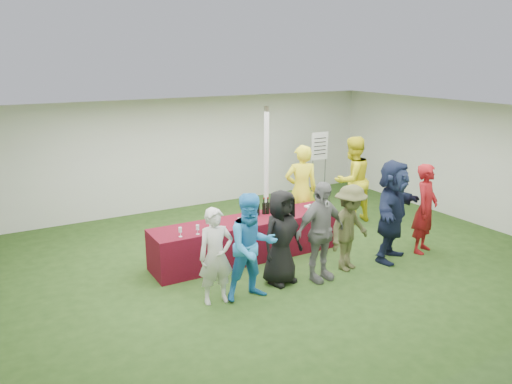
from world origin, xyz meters
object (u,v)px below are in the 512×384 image
wine_list_sign (319,151)px  customer_5 (392,211)px  staff_back (352,180)px  customer_0 (216,256)px  customer_6 (425,209)px  customer_2 (281,237)px  customer_3 (320,232)px  serving_table (247,239)px  staff_pourer (301,190)px  customer_4 (350,228)px  dump_bucket (322,206)px  customer_1 (252,247)px

wine_list_sign → customer_5: 3.96m
staff_back → customer_0: staff_back is taller
customer_0 → customer_5: (3.50, -0.07, 0.19)m
wine_list_sign → customer_6: bearing=-94.8°
customer_2 → staff_back: bearing=19.9°
wine_list_sign → customer_3: (-2.80, -3.83, -0.46)m
staff_back → customer_3: (-2.43, -2.10, -0.13)m
customer_3 → customer_6: 2.49m
serving_table → staff_back: staff_back is taller
serving_table → customer_2: (-0.00, -1.20, 0.42)m
wine_list_sign → customer_2: wine_list_sign is taller
staff_pourer → customer_4: 1.97m
customer_2 → customer_3: size_ratio=0.94×
customer_0 → customer_3: 1.85m
customer_0 → customer_4: bearing=6.0°
serving_table → customer_3: 1.62m
dump_bucket → customer_6: 1.95m
dump_bucket → customer_3: 1.52m
serving_table → customer_4: 1.92m
customer_3 → customer_5: 1.66m
customer_4 → wine_list_sign: bearing=43.6°
dump_bucket → customer_2: size_ratio=0.14×
wine_list_sign → customer_1: bearing=-136.8°
serving_table → customer_1: 1.67m
wine_list_sign → staff_pourer: staff_pourer is taller
customer_3 → customer_6: bearing=-4.7°
staff_pourer → staff_back: staff_back is taller
staff_back → customer_2: bearing=26.8°
dump_bucket → customer_2: 1.84m
dump_bucket → staff_pourer: bearing=85.1°
customer_1 → customer_3: size_ratio=0.99×
staff_back → customer_1: size_ratio=1.16×
wine_list_sign → customer_2: bearing=-133.5°
dump_bucket → customer_1: size_ratio=0.14×
customer_3 → customer_1: bearing=175.7°
customer_2 → customer_5: (2.28, -0.16, 0.14)m
customer_0 → customer_4: 2.54m
customer_0 → customer_2: size_ratio=0.94×
wine_list_sign → customer_6: 3.84m
wine_list_sign → customer_0: bearing=-141.4°
dump_bucket → customer_4: bearing=-101.7°
customer_4 → customer_6: 1.79m
dump_bucket → customer_1: (-2.23, -1.23, 0.00)m
customer_2 → customer_4: bearing=-17.7°
customer_6 → customer_1: bearing=156.3°
customer_2 → serving_table: bearing=78.0°
wine_list_sign → customer_1: wine_list_sign is taller
staff_back → customer_6: staff_back is taller
wine_list_sign → staff_back: bearing=-102.2°
staff_pourer → customer_0: (-2.84, -1.89, -0.21)m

